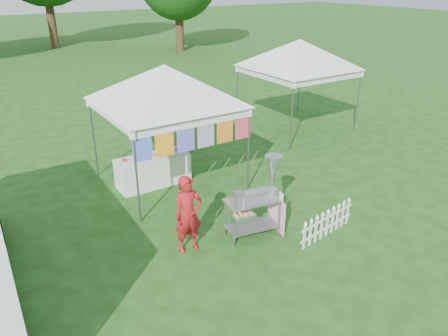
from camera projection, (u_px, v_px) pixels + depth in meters
ground at (250, 247)px, 8.55m from camera, size 120.00×120.00×0.00m
canopy_main at (164, 65)px, 10.01m from camera, size 4.24×4.24×3.45m
canopy_right at (300, 39)px, 13.89m from camera, size 4.24×4.24×3.45m
donut_cart at (261, 191)px, 8.58m from camera, size 1.31×0.81×1.68m
vendor at (188, 215)px, 8.17m from camera, size 0.58×0.39×1.55m
picket_fence at (327, 223)px, 8.82m from camera, size 1.61×0.27×0.56m
display_table at (153, 170)px, 10.97m from camera, size 1.80×0.70×0.75m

